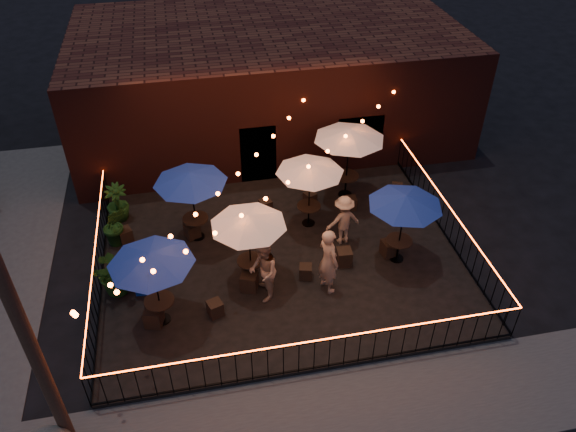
# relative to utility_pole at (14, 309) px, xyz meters

# --- Properties ---
(ground) EXTENTS (110.00, 110.00, 0.00)m
(ground) POSITION_rel_utility_pole_xyz_m (5.40, 2.60, -4.00)
(ground) COLOR black
(ground) RESTS_ON ground
(patio) EXTENTS (10.00, 8.00, 0.15)m
(patio) POSITION_rel_utility_pole_xyz_m (5.40, 4.60, -3.92)
(patio) COLOR black
(patio) RESTS_ON ground
(sidewalk) EXTENTS (18.00, 2.50, 0.05)m
(sidewalk) POSITION_rel_utility_pole_xyz_m (5.40, -0.65, -3.98)
(sidewalk) COLOR #43403E
(sidewalk) RESTS_ON ground
(brick_building) EXTENTS (14.00, 8.00, 4.00)m
(brick_building) POSITION_rel_utility_pole_xyz_m (6.40, 12.59, -2.00)
(brick_building) COLOR black
(brick_building) RESTS_ON ground
(utility_pole) EXTENTS (0.26, 0.26, 8.00)m
(utility_pole) POSITION_rel_utility_pole_xyz_m (0.00, 0.00, 0.00)
(utility_pole) COLOR #3C2718
(utility_pole) RESTS_ON ground
(fence_front) EXTENTS (10.00, 0.04, 1.04)m
(fence_front) POSITION_rel_utility_pole_xyz_m (5.40, 0.60, -3.34)
(fence_front) COLOR black
(fence_front) RESTS_ON patio
(fence_left) EXTENTS (0.04, 8.00, 1.04)m
(fence_left) POSITION_rel_utility_pole_xyz_m (0.40, 4.60, -3.34)
(fence_left) COLOR black
(fence_left) RESTS_ON patio
(fence_right) EXTENTS (0.04, 8.00, 1.04)m
(fence_right) POSITION_rel_utility_pole_xyz_m (10.40, 4.60, -3.34)
(fence_right) COLOR black
(fence_right) RESTS_ON patio
(festoon_lights) EXTENTS (10.02, 8.72, 1.32)m
(festoon_lights) POSITION_rel_utility_pole_xyz_m (4.39, 4.30, -1.48)
(festoon_lights) COLOR #FF5116
(festoon_lights) RESTS_ON ground
(cafe_table_0) EXTENTS (2.23, 2.23, 2.27)m
(cafe_table_0) POSITION_rel_utility_pole_xyz_m (2.00, 2.85, -1.77)
(cafe_table_0) COLOR black
(cafe_table_0) RESTS_ON patio
(cafe_table_1) EXTENTS (2.19, 2.19, 2.31)m
(cafe_table_1) POSITION_rel_utility_pole_xyz_m (3.10, 5.97, -1.74)
(cafe_table_1) COLOR black
(cafe_table_1) RESTS_ON patio
(cafe_table_2) EXTENTS (2.61, 2.61, 2.21)m
(cafe_table_2) POSITION_rel_utility_pole_xyz_m (4.42, 3.88, -1.83)
(cafe_table_2) COLOR black
(cafe_table_2) RESTS_ON patio
(cafe_table_3) EXTENTS (2.19, 2.19, 2.21)m
(cafe_table_3) POSITION_rel_utility_pole_xyz_m (6.51, 5.95, -1.83)
(cafe_table_3) COLOR black
(cafe_table_3) RESTS_ON patio
(cafe_table_4) EXTENTS (2.25, 2.25, 2.24)m
(cafe_table_4) POSITION_rel_utility_pole_xyz_m (8.62, 3.87, -1.81)
(cafe_table_4) COLOR black
(cafe_table_4) RESTS_ON patio
(cafe_table_5) EXTENTS (2.28, 2.28, 2.46)m
(cafe_table_5) POSITION_rel_utility_pole_xyz_m (8.04, 7.20, -1.60)
(cafe_table_5) COLOR black
(cafe_table_5) RESTS_ON patio
(bistro_chair_0) EXTENTS (0.52, 0.52, 0.50)m
(bistro_chair_0) POSITION_rel_utility_pole_xyz_m (1.80, 2.76, -3.60)
(bistro_chair_0) COLOR black
(bistro_chair_0) RESTS_ON patio
(bistro_chair_1) EXTENTS (0.45, 0.45, 0.42)m
(bistro_chair_1) POSITION_rel_utility_pole_xyz_m (3.34, 2.78, -3.64)
(bistro_chair_1) COLOR black
(bistro_chair_1) RESTS_ON patio
(bistro_chair_2) EXTENTS (0.49, 0.49, 0.45)m
(bistro_chair_2) POSITION_rel_utility_pole_xyz_m (1.01, 6.19, -3.63)
(bistro_chair_2) COLOR black
(bistro_chair_2) RESTS_ON patio
(bistro_chair_3) EXTENTS (0.52, 0.52, 0.47)m
(bistro_chair_3) POSITION_rel_utility_pole_xyz_m (2.96, 6.02, -3.61)
(bistro_chair_3) COLOR black
(bistro_chair_3) RESTS_ON patio
(bistro_chair_4) EXTENTS (0.55, 0.55, 0.51)m
(bistro_chair_4) POSITION_rel_utility_pole_xyz_m (4.32, 3.52, -3.60)
(bistro_chair_4) COLOR black
(bistro_chair_4) RESTS_ON patio
(bistro_chair_5) EXTENTS (0.41, 0.41, 0.40)m
(bistro_chair_5) POSITION_rel_utility_pole_xyz_m (5.89, 3.65, -3.65)
(bistro_chair_5) COLOR black
(bistro_chair_5) RESTS_ON patio
(bistro_chair_6) EXTENTS (0.43, 0.43, 0.41)m
(bistro_chair_6) POSITION_rel_utility_pole_xyz_m (5.32, 6.83, -3.64)
(bistro_chair_6) COLOR black
(bistro_chair_6) RESTS_ON patio
(bistro_chair_7) EXTENTS (0.45, 0.45, 0.40)m
(bistro_chair_7) POSITION_rel_utility_pole_xyz_m (6.79, 6.96, -3.65)
(bistro_chair_7) COLOR black
(bistro_chair_7) RESTS_ON patio
(bistro_chair_8) EXTENTS (0.44, 0.44, 0.48)m
(bistro_chair_8) POSITION_rel_utility_pole_xyz_m (7.08, 3.98, -3.61)
(bistro_chair_8) COLOR black
(bistro_chair_8) RESTS_ON patio
(bistro_chair_9) EXTENTS (0.47, 0.47, 0.48)m
(bistro_chair_9) POSITION_rel_utility_pole_xyz_m (8.46, 4.09, -3.61)
(bistro_chair_9) COLOR black
(bistro_chair_9) RESTS_ON patio
(bistro_chair_10) EXTENTS (0.38, 0.38, 0.42)m
(bistro_chair_10) POSITION_rel_utility_pole_xyz_m (8.00, 6.44, -3.64)
(bistro_chair_10) COLOR black
(bistro_chair_10) RESTS_ON patio
(bistro_chair_11) EXTENTS (0.45, 0.45, 0.41)m
(bistro_chair_11) POSITION_rel_utility_pole_xyz_m (9.70, 6.86, -3.65)
(bistro_chair_11) COLOR black
(bistro_chair_11) RESTS_ON patio
(patron_a) EXTENTS (0.70, 0.84, 1.97)m
(patron_a) POSITION_rel_utility_pole_xyz_m (6.37, 3.14, -2.86)
(patron_a) COLOR beige
(patron_a) RESTS_ON patio
(patron_b) EXTENTS (0.75, 0.93, 1.83)m
(patron_b) POSITION_rel_utility_pole_xyz_m (4.66, 3.16, -2.94)
(patron_b) COLOR beige
(patron_b) RESTS_ON patio
(patron_c) EXTENTS (1.10, 0.73, 1.59)m
(patron_c) POSITION_rel_utility_pole_xyz_m (7.30, 4.93, -3.06)
(patron_c) COLOR tan
(patron_c) RESTS_ON patio
(potted_shrub_a) EXTENTS (1.45, 1.35, 1.34)m
(potted_shrub_a) POSITION_rel_utility_pole_xyz_m (0.90, 4.16, -3.18)
(potted_shrub_a) COLOR #1B3A10
(potted_shrub_a) RESTS_ON patio
(potted_shrub_b) EXTENTS (0.74, 0.60, 1.33)m
(potted_shrub_b) POSITION_rel_utility_pole_xyz_m (0.80, 6.15, -3.19)
(potted_shrub_b) COLOR #153711
(potted_shrub_b) RESTS_ON patio
(potted_shrub_c) EXTENTS (0.78, 0.78, 1.22)m
(potted_shrub_c) POSITION_rel_utility_pole_xyz_m (0.80, 7.35, -3.24)
(potted_shrub_c) COLOR #0F400F
(potted_shrub_c) RESTS_ON patio
(cooler) EXTENTS (0.71, 0.55, 0.88)m
(cooler) POSITION_rel_utility_pole_xyz_m (1.66, 4.00, -3.40)
(cooler) COLOR #0C32B4
(cooler) RESTS_ON patio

